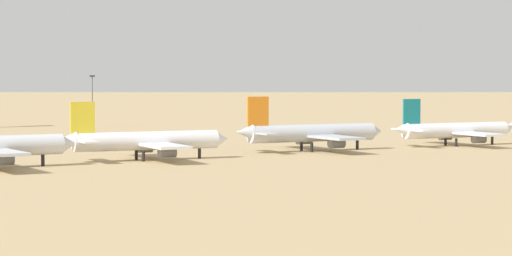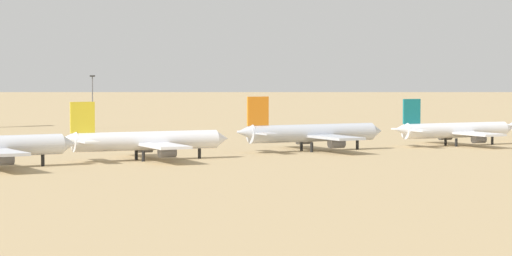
# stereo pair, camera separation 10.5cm
# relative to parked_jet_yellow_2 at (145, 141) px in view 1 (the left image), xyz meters

# --- Properties ---
(ground) EXTENTS (4000.00, 4000.00, 0.00)m
(ground) POSITION_rel_parked_jet_yellow_2_xyz_m (45.13, 4.48, -4.26)
(ground) COLOR tan
(ridge_center) EXTENTS (358.42, 327.55, 66.46)m
(ridge_center) POSITION_rel_parked_jet_yellow_2_xyz_m (570.46, 1058.36, 28.97)
(ridge_center) COLOR slate
(ridge_center) RESTS_ON ground
(parked_jet_yellow_2) EXTENTS (39.27, 33.44, 12.99)m
(parked_jet_yellow_2) POSITION_rel_parked_jet_yellow_2_xyz_m (0.00, 0.00, 0.00)
(parked_jet_yellow_2) COLOR white
(parked_jet_yellow_2) RESTS_ON ground
(parked_jet_orange_3) EXTENTS (40.78, 34.54, 13.47)m
(parked_jet_orange_3) POSITION_rel_parked_jet_yellow_2_xyz_m (46.79, 2.37, 0.15)
(parked_jet_orange_3) COLOR silver
(parked_jet_orange_3) RESTS_ON ground
(parked_jet_teal_4) EXTENTS (37.49, 31.82, 12.39)m
(parked_jet_teal_4) POSITION_rel_parked_jet_yellow_2_xyz_m (89.35, -2.78, -0.20)
(parked_jet_teal_4) COLOR white
(parked_jet_teal_4) RESTS_ON ground
(light_pole_west) EXTENTS (1.80, 0.50, 17.96)m
(light_pole_west) POSITION_rel_parked_jet_yellow_2_xyz_m (48.36, 128.44, 5.96)
(light_pole_west) COLOR #59595E
(light_pole_west) RESTS_ON ground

